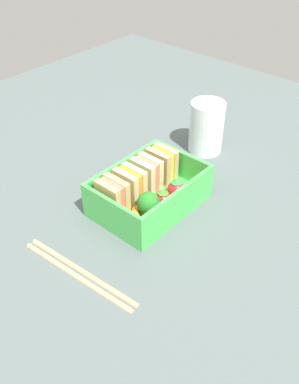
{
  "coord_description": "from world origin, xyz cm",
  "views": [
    {
      "loc": [
        -39.57,
        -34.65,
        43.89
      ],
      "look_at": [
        0.0,
        0.0,
        2.7
      ],
      "focal_mm": 40.0,
      "sensor_mm": 36.0,
      "label": 1
    }
  ],
  "objects_px": {
    "sandwich_center": "(146,174)",
    "carrot_stick_left": "(134,220)",
    "sandwich_center_left": "(130,185)",
    "strawberry_left": "(163,199)",
    "chopstick_pair": "(79,272)",
    "strawberry_far_left": "(176,189)",
    "broccoli_floret": "(148,204)",
    "drinking_glass": "(206,127)",
    "carrot_stick_far_left": "(187,188)",
    "sandwich_center_right": "(162,164)",
    "sandwich_left": "(113,197)"
  },
  "relations": [
    {
      "from": "sandwich_center",
      "to": "carrot_stick_left",
      "type": "relative_size",
      "value": 1.13
    },
    {
      "from": "chopstick_pair",
      "to": "sandwich_left",
      "type": "bearing_deg",
      "value": 22.71
    },
    {
      "from": "strawberry_far_left",
      "to": "carrot_stick_far_left",
      "type": "height_order",
      "value": "strawberry_far_left"
    },
    {
      "from": "sandwich_center_right",
      "to": "carrot_stick_far_left",
      "type": "xyz_separation_m",
      "value": [
        -0.0,
        -0.05,
        -0.02
      ]
    },
    {
      "from": "sandwich_center_left",
      "to": "strawberry_left",
      "type": "distance_m",
      "value": 0.06
    },
    {
      "from": "strawberry_left",
      "to": "drinking_glass",
      "type": "distance_m",
      "value": 0.2
    },
    {
      "from": "sandwich_center_left",
      "to": "drinking_glass",
      "type": "xyz_separation_m",
      "value": [
        0.21,
        0.01,
        0.01
      ]
    },
    {
      "from": "sandwich_center_right",
      "to": "strawberry_left",
      "type": "bearing_deg",
      "value": -138.2
    },
    {
      "from": "carrot_stick_left",
      "to": "broccoli_floret",
      "type": "xyz_separation_m",
      "value": [
        0.03,
        -0.01,
        0.02
      ]
    },
    {
      "from": "broccoli_floret",
      "to": "chopstick_pair",
      "type": "bearing_deg",
      "value": 179.24
    },
    {
      "from": "carrot_stick_left",
      "to": "sandwich_center_right",
      "type": "bearing_deg",
      "value": 20.26
    },
    {
      "from": "strawberry_left",
      "to": "carrot_stick_far_left",
      "type": "distance_m",
      "value": 0.06
    },
    {
      "from": "sandwich_center_right",
      "to": "carrot_stick_left",
      "type": "height_order",
      "value": "sandwich_center_right"
    },
    {
      "from": "broccoli_floret",
      "to": "strawberry_left",
      "type": "xyz_separation_m",
      "value": [
        0.03,
        -0.0,
        -0.01
      ]
    },
    {
      "from": "carrot_stick_left",
      "to": "drinking_glass",
      "type": "height_order",
      "value": "drinking_glass"
    },
    {
      "from": "drinking_glass",
      "to": "sandwich_center_right",
      "type": "bearing_deg",
      "value": -176.94
    },
    {
      "from": "chopstick_pair",
      "to": "drinking_glass",
      "type": "relative_size",
      "value": 1.98
    },
    {
      "from": "sandwich_center_left",
      "to": "carrot_stick_left",
      "type": "xyz_separation_m",
      "value": [
        -0.04,
        -0.04,
        -0.02
      ]
    },
    {
      "from": "strawberry_left",
      "to": "strawberry_far_left",
      "type": "xyz_separation_m",
      "value": [
        0.03,
        -0.0,
        0.0
      ]
    },
    {
      "from": "sandwich_left",
      "to": "strawberry_left",
      "type": "height_order",
      "value": "sandwich_left"
    },
    {
      "from": "carrot_stick_far_left",
      "to": "drinking_glass",
      "type": "xyz_separation_m",
      "value": [
        0.14,
        0.06,
        0.03
      ]
    },
    {
      "from": "sandwich_center_left",
      "to": "chopstick_pair",
      "type": "relative_size",
      "value": 0.29
    },
    {
      "from": "sandwich_center_left",
      "to": "sandwich_left",
      "type": "bearing_deg",
      "value": 180.0
    },
    {
      "from": "chopstick_pair",
      "to": "sandwich_center",
      "type": "bearing_deg",
      "value": 13.96
    },
    {
      "from": "sandwich_center",
      "to": "sandwich_center_right",
      "type": "distance_m",
      "value": 0.04
    },
    {
      "from": "sandwich_center_left",
      "to": "chopstick_pair",
      "type": "bearing_deg",
      "value": -162.67
    },
    {
      "from": "sandwich_center",
      "to": "broccoli_floret",
      "type": "height_order",
      "value": "sandwich_center"
    },
    {
      "from": "carrot_stick_left",
      "to": "chopstick_pair",
      "type": "bearing_deg",
      "value": -177.74
    },
    {
      "from": "sandwich_center_left",
      "to": "carrot_stick_far_left",
      "type": "distance_m",
      "value": 0.1
    },
    {
      "from": "broccoli_floret",
      "to": "carrot_stick_far_left",
      "type": "bearing_deg",
      "value": -3.17
    },
    {
      "from": "chopstick_pair",
      "to": "strawberry_far_left",
      "type": "bearing_deg",
      "value": -1.14
    },
    {
      "from": "broccoli_floret",
      "to": "carrot_stick_far_left",
      "type": "distance_m",
      "value": 0.09
    },
    {
      "from": "sandwich_center_left",
      "to": "strawberry_left",
      "type": "xyz_separation_m",
      "value": [
        0.02,
        -0.05,
        -0.01
      ]
    },
    {
      "from": "chopstick_pair",
      "to": "carrot_stick_left",
      "type": "bearing_deg",
      "value": 2.26
    },
    {
      "from": "strawberry_left",
      "to": "sandwich_center",
      "type": "bearing_deg",
      "value": 70.13
    },
    {
      "from": "carrot_stick_left",
      "to": "carrot_stick_far_left",
      "type": "height_order",
      "value": "carrot_stick_left"
    },
    {
      "from": "strawberry_far_left",
      "to": "chopstick_pair",
      "type": "relative_size",
      "value": 0.18
    },
    {
      "from": "sandwich_center_left",
      "to": "strawberry_left",
      "type": "height_order",
      "value": "sandwich_center_left"
    },
    {
      "from": "sandwich_center",
      "to": "carrot_stick_left",
      "type": "distance_m",
      "value": 0.09
    },
    {
      "from": "sandwich_center",
      "to": "strawberry_far_left",
      "type": "xyz_separation_m",
      "value": [
        0.01,
        -0.05,
        -0.01
      ]
    },
    {
      "from": "sandwich_center",
      "to": "carrot_stick_left",
      "type": "bearing_deg",
      "value": -151.05
    },
    {
      "from": "strawberry_far_left",
      "to": "sandwich_center",
      "type": "bearing_deg",
      "value": 104.53
    },
    {
      "from": "sandwich_center_left",
      "to": "strawberry_far_left",
      "type": "bearing_deg",
      "value": -44.69
    },
    {
      "from": "sandwich_center",
      "to": "chopstick_pair",
      "type": "distance_m",
      "value": 0.2
    },
    {
      "from": "broccoli_floret",
      "to": "strawberry_left",
      "type": "relative_size",
      "value": 1.3
    },
    {
      "from": "sandwich_center_left",
      "to": "drinking_glass",
      "type": "distance_m",
      "value": 0.21
    },
    {
      "from": "sandwich_center_right",
      "to": "chopstick_pair",
      "type": "relative_size",
      "value": 0.29
    },
    {
      "from": "sandwich_center_left",
      "to": "broccoli_floret",
      "type": "distance_m",
      "value": 0.05
    },
    {
      "from": "sandwich_left",
      "to": "carrot_stick_left",
      "type": "xyz_separation_m",
      "value": [
        -0.0,
        -0.04,
        -0.02
      ]
    },
    {
      "from": "sandwich_center",
      "to": "drinking_glass",
      "type": "height_order",
      "value": "drinking_glass"
    }
  ]
}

